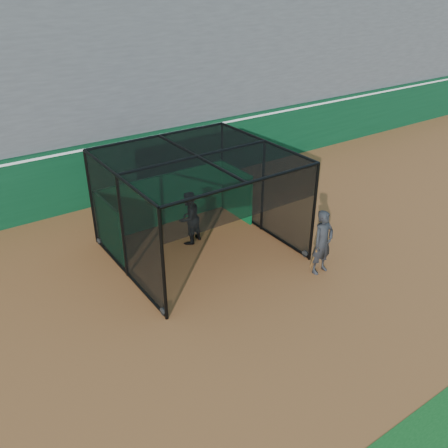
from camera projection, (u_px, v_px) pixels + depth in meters
ground at (244, 303)px, 13.18m from camera, size 120.00×120.00×0.00m
outfield_wall at (116, 168)px, 18.75m from camera, size 50.00×0.50×2.50m
grandstand at (72, 70)px, 19.99m from camera, size 50.00×7.85×8.95m
batting_cage at (198, 206)px, 14.92m from camera, size 5.26×5.03×3.27m
batter at (189, 218)px, 15.73m from camera, size 1.08×0.96×1.84m
on_deck_player at (323, 242)px, 14.10m from camera, size 0.77×0.53×2.05m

